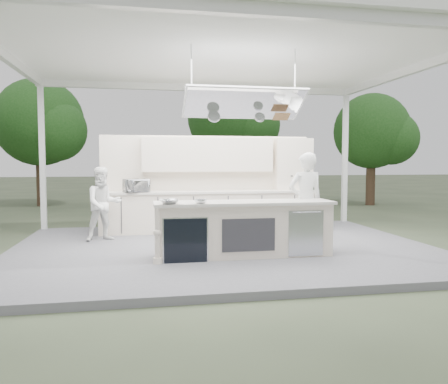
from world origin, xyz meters
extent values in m
plane|color=#4D583C|center=(0.00, 0.00, 0.00)|extent=(90.00, 90.00, 0.00)
cube|color=slate|center=(0.00, 0.00, 0.06)|extent=(8.00, 6.00, 0.12)
cube|color=white|center=(3.90, 2.90, 1.85)|extent=(0.12, 0.12, 3.70)
cube|color=white|center=(-3.90, 2.90, 1.85)|extent=(0.12, 0.12, 3.70)
cube|color=white|center=(0.00, 0.00, 3.78)|extent=(8.20, 6.20, 0.16)
cube|color=white|center=(0.00, -2.90, 3.62)|extent=(8.00, 0.12, 0.16)
cube|color=white|center=(0.00, 2.90, 3.62)|extent=(8.00, 0.12, 0.16)
cube|color=white|center=(-3.90, 0.00, 3.62)|extent=(0.12, 6.00, 0.16)
cube|color=white|center=(3.90, 0.00, 3.62)|extent=(0.12, 6.00, 0.16)
cube|color=white|center=(0.20, -0.90, 2.75)|extent=(2.00, 0.71, 0.43)
cube|color=white|center=(0.20, -0.90, 2.75)|extent=(2.06, 0.76, 0.46)
cylinder|color=white|center=(-0.70, -0.90, 3.23)|extent=(0.02, 0.02, 0.95)
cylinder|color=white|center=(1.10, -0.90, 3.23)|extent=(0.02, 0.02, 0.95)
cylinder|color=silver|center=(-0.30, -0.75, 2.53)|extent=(0.22, 0.14, 0.21)
cylinder|color=silver|center=(0.50, -0.80, 2.53)|extent=(0.18, 0.12, 0.18)
cube|color=#9C663E|center=(0.90, -0.78, 2.55)|extent=(0.28, 0.18, 0.12)
cube|color=silver|center=(0.20, -0.90, 0.57)|extent=(3.00, 0.70, 0.90)
cube|color=white|center=(0.20, -0.90, 1.04)|extent=(3.10, 0.78, 0.05)
cylinder|color=silver|center=(-1.30, -1.25, 0.58)|extent=(0.11, 0.11, 0.92)
cube|color=black|center=(-0.85, -1.25, 0.48)|extent=(0.70, 0.04, 0.72)
cube|color=silver|center=(-0.85, -1.26, 0.48)|extent=(0.74, 0.03, 0.72)
cube|color=#2D2C31|center=(0.20, -1.26, 0.54)|extent=(0.90, 0.02, 0.55)
cube|color=silver|center=(1.20, -1.26, 0.54)|extent=(0.62, 0.02, 0.78)
cube|color=silver|center=(0.00, 1.90, 0.57)|extent=(5.00, 0.65, 0.90)
cube|color=white|center=(0.00, 1.90, 1.04)|extent=(5.08, 0.72, 0.05)
cube|color=silver|center=(0.00, 2.20, 1.25)|extent=(5.00, 0.10, 2.25)
cube|color=silver|center=(0.00, 2.07, 1.92)|extent=(3.10, 0.38, 0.80)
cube|color=silver|center=(2.10, 2.02, 1.67)|extent=(0.90, 0.45, 1.30)
cube|color=#9C663E|center=(2.10, 2.02, 1.67)|extent=(0.84, 0.40, 0.03)
cylinder|color=silver|center=(2.00, 1.88, 1.13)|extent=(0.20, 0.20, 0.12)
cylinder|color=black|center=(2.00, 1.88, 1.29)|extent=(0.17, 0.17, 0.20)
cylinder|color=black|center=(2.35, 1.88, 1.12)|extent=(0.16, 0.16, 0.10)
cone|color=black|center=(2.35, 1.88, 1.29)|extent=(0.14, 0.14, 0.24)
cylinder|color=brown|center=(-5.50, 10.00, 1.05)|extent=(0.36, 0.36, 2.10)
sphere|color=#29561F|center=(-5.50, 10.00, 3.29)|extent=(3.40, 3.40, 3.40)
sphere|color=#29561F|center=(-4.82, 9.49, 2.95)|extent=(2.38, 2.38, 2.38)
cylinder|color=brown|center=(2.50, 12.00, 1.22)|extent=(0.36, 0.36, 2.45)
sphere|color=#29561F|center=(2.50, 12.00, 3.85)|extent=(4.00, 4.00, 4.00)
sphere|color=#29561F|center=(3.30, 11.40, 3.45)|extent=(2.80, 2.80, 2.80)
cylinder|color=brown|center=(7.50, 8.00, 0.96)|extent=(0.36, 0.36, 1.92)
sphere|color=#29561F|center=(7.50, 8.00, 2.97)|extent=(3.00, 3.00, 3.00)
sphere|color=#29561F|center=(8.10, 7.55, 2.67)|extent=(2.10, 2.10, 2.10)
imported|color=white|center=(1.48, -0.50, 1.02)|extent=(0.68, 0.46, 1.81)
imported|color=white|center=(-2.33, 1.06, 0.88)|extent=(0.89, 0.78, 1.53)
imported|color=silver|center=(-1.67, 1.70, 1.22)|extent=(0.62, 0.52, 0.29)
imported|color=#AEB1B5|center=(-1.10, -1.15, 1.11)|extent=(0.39, 0.39, 0.08)
imported|color=silver|center=(-0.58, -1.15, 1.10)|extent=(0.28, 0.28, 0.07)
camera|label=1|loc=(-1.50, -8.23, 1.76)|focal=35.00mm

